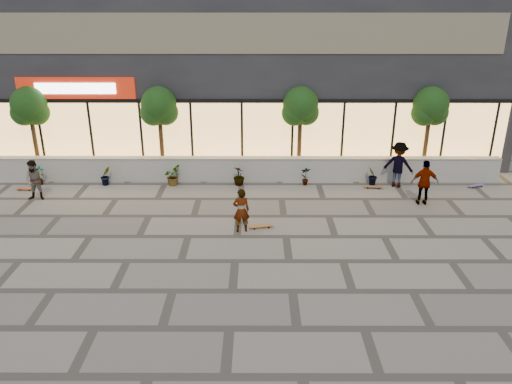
{
  "coord_description": "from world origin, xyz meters",
  "views": [
    {
      "loc": [
        0.67,
        -13.21,
        7.53
      ],
      "look_at": [
        0.63,
        2.38,
        1.3
      ],
      "focal_mm": 35.0,
      "sensor_mm": 36.0,
      "label": 1
    }
  ],
  "objects_px": {
    "skater_left": "(35,180)",
    "skateboard_left": "(25,189)",
    "skateboard_center": "(261,226)",
    "skateboard_right_near": "(373,187)",
    "tree_east": "(430,109)",
    "skater_right_near": "(425,183)",
    "tree_mideast": "(300,109)",
    "tree_west": "(29,108)",
    "skater_right_far": "(399,165)",
    "tree_midwest": "(159,108)",
    "skateboard_right_far": "(476,185)",
    "skater_center": "(241,210)"
  },
  "relations": [
    {
      "from": "tree_east",
      "to": "tree_mideast",
      "type": "bearing_deg",
      "value": 180.0
    },
    {
      "from": "skateboard_center",
      "to": "skateboard_right_near",
      "type": "bearing_deg",
      "value": 26.27
    },
    {
      "from": "skater_center",
      "to": "skateboard_left",
      "type": "bearing_deg",
      "value": -30.62
    },
    {
      "from": "tree_east",
      "to": "skater_right_near",
      "type": "height_order",
      "value": "tree_east"
    },
    {
      "from": "skater_center",
      "to": "skateboard_right_near",
      "type": "distance_m",
      "value": 6.71
    },
    {
      "from": "skater_right_near",
      "to": "skateboard_left",
      "type": "relative_size",
      "value": 2.5
    },
    {
      "from": "tree_east",
      "to": "skateboard_left",
      "type": "height_order",
      "value": "tree_east"
    },
    {
      "from": "skater_left",
      "to": "skateboard_left",
      "type": "height_order",
      "value": "skater_left"
    },
    {
      "from": "skater_center",
      "to": "skateboard_right_far",
      "type": "distance_m",
      "value": 10.54
    },
    {
      "from": "tree_west",
      "to": "skater_left",
      "type": "height_order",
      "value": "tree_west"
    },
    {
      "from": "skateboard_right_near",
      "to": "tree_mideast",
      "type": "bearing_deg",
      "value": 158.21
    },
    {
      "from": "skater_center",
      "to": "tree_east",
      "type": "bearing_deg",
      "value": -152.31
    },
    {
      "from": "tree_mideast",
      "to": "skateboard_right_far",
      "type": "bearing_deg",
      "value": -11.61
    },
    {
      "from": "tree_east",
      "to": "skater_left",
      "type": "bearing_deg",
      "value": -169.74
    },
    {
      "from": "tree_mideast",
      "to": "skateboard_center",
      "type": "height_order",
      "value": "tree_mideast"
    },
    {
      "from": "skateboard_center",
      "to": "tree_mideast",
      "type": "bearing_deg",
      "value": 60.08
    },
    {
      "from": "tree_midwest",
      "to": "skater_center",
      "type": "bearing_deg",
      "value": -57.25
    },
    {
      "from": "skateboard_left",
      "to": "skateboard_right_near",
      "type": "distance_m",
      "value": 14.37
    },
    {
      "from": "skater_right_near",
      "to": "skateboard_right_near",
      "type": "relative_size",
      "value": 2.25
    },
    {
      "from": "tree_west",
      "to": "tree_east",
      "type": "relative_size",
      "value": 1.0
    },
    {
      "from": "tree_mideast",
      "to": "skater_center",
      "type": "bearing_deg",
      "value": -112.71
    },
    {
      "from": "skater_center",
      "to": "skater_right_far",
      "type": "distance_m",
      "value": 7.66
    },
    {
      "from": "skateboard_right_near",
      "to": "tree_east",
      "type": "bearing_deg",
      "value": 40.54
    },
    {
      "from": "skateboard_left",
      "to": "tree_east",
      "type": "bearing_deg",
      "value": 10.28
    },
    {
      "from": "tree_mideast",
      "to": "tree_east",
      "type": "relative_size",
      "value": 1.0
    },
    {
      "from": "skateboard_center",
      "to": "skater_left",
      "type": "bearing_deg",
      "value": 151.26
    },
    {
      "from": "tree_midwest",
      "to": "skateboard_left",
      "type": "xyz_separation_m",
      "value": [
        -5.38,
        -1.9,
        -2.92
      ]
    },
    {
      "from": "skateboard_center",
      "to": "skateboard_right_near",
      "type": "distance_m",
      "value": 6.0
    },
    {
      "from": "skater_center",
      "to": "skater_left",
      "type": "height_order",
      "value": "skater_left"
    },
    {
      "from": "skateboard_right_near",
      "to": "skateboard_center",
      "type": "bearing_deg",
      "value": -133.95
    },
    {
      "from": "skateboard_center",
      "to": "skateboard_right_near",
      "type": "xyz_separation_m",
      "value": [
        4.67,
        3.76,
        -0.01
      ]
    },
    {
      "from": "skater_right_far",
      "to": "skateboard_center",
      "type": "xyz_separation_m",
      "value": [
        -5.69,
        -4.02,
        -0.87
      ]
    },
    {
      "from": "tree_midwest",
      "to": "skateboard_right_far",
      "type": "bearing_deg",
      "value": -6.43
    },
    {
      "from": "skateboard_right_far",
      "to": "tree_west",
      "type": "bearing_deg",
      "value": 154.54
    },
    {
      "from": "tree_west",
      "to": "skater_center",
      "type": "distance_m",
      "value": 10.97
    },
    {
      "from": "skater_right_near",
      "to": "skateboard_center",
      "type": "xyz_separation_m",
      "value": [
        -6.19,
        -2.13,
        -0.79
      ]
    },
    {
      "from": "skater_right_far",
      "to": "skater_right_near",
      "type": "bearing_deg",
      "value": 130.49
    },
    {
      "from": "skater_right_far",
      "to": "skateboard_right_near",
      "type": "relative_size",
      "value": 2.46
    },
    {
      "from": "tree_east",
      "to": "skater_center",
      "type": "bearing_deg",
      "value": -144.31
    },
    {
      "from": "skater_center",
      "to": "skateboard_center",
      "type": "distance_m",
      "value": 0.99
    },
    {
      "from": "tree_midwest",
      "to": "skater_right_far",
      "type": "relative_size",
      "value": 2.05
    },
    {
      "from": "skater_left",
      "to": "skateboard_center",
      "type": "height_order",
      "value": "skater_left"
    },
    {
      "from": "skateboard_center",
      "to": "skateboard_right_far",
      "type": "height_order",
      "value": "skateboard_center"
    },
    {
      "from": "tree_west",
      "to": "tree_midwest",
      "type": "bearing_deg",
      "value": 0.0
    },
    {
      "from": "tree_mideast",
      "to": "skateboard_right_near",
      "type": "relative_size",
      "value": 5.05
    },
    {
      "from": "skater_right_near",
      "to": "skateboard_left",
      "type": "xyz_separation_m",
      "value": [
        -15.88,
        1.39,
        -0.81
      ]
    },
    {
      "from": "tree_mideast",
      "to": "skateboard_left",
      "type": "bearing_deg",
      "value": -170.55
    },
    {
      "from": "skateboard_left",
      "to": "tree_midwest",
      "type": "bearing_deg",
      "value": 23.27
    },
    {
      "from": "skater_left",
      "to": "skater_right_near",
      "type": "xyz_separation_m",
      "value": [
        14.92,
        -0.4,
        0.08
      ]
    },
    {
      "from": "skater_center",
      "to": "skateboard_right_far",
      "type": "xyz_separation_m",
      "value": [
        9.67,
        4.15,
        -0.69
      ]
    }
  ]
}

